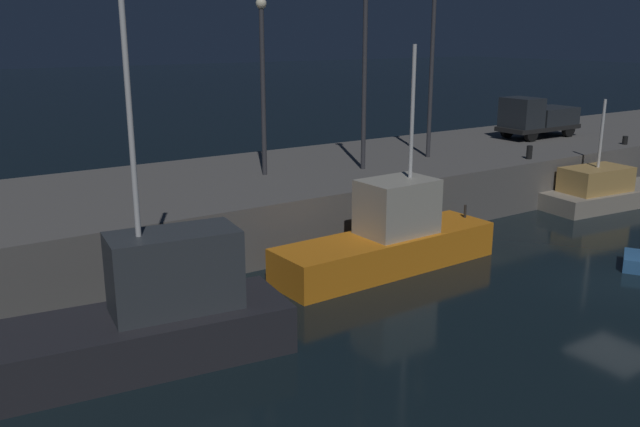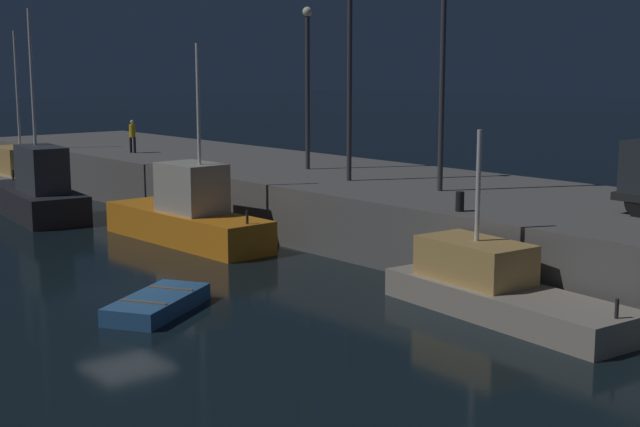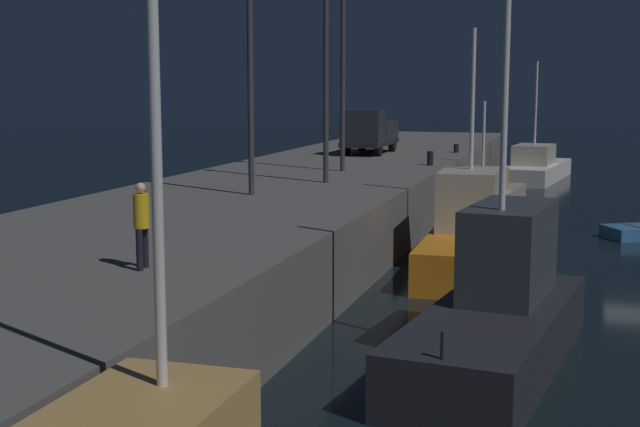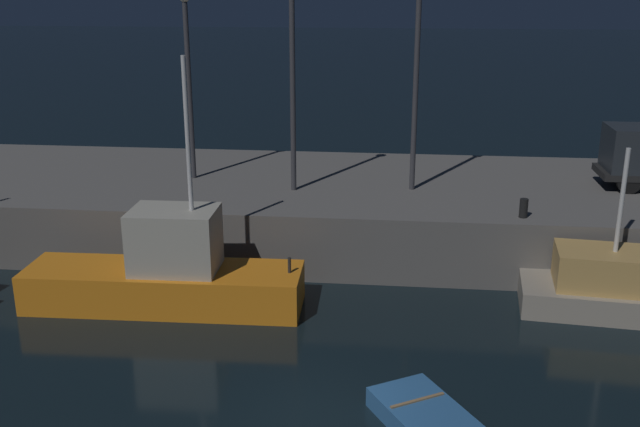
# 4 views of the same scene
# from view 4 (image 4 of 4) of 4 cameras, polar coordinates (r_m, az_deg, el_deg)

# --- Properties ---
(ground_plane) EXTENTS (320.00, 320.00, 0.00)m
(ground_plane) POSITION_cam_4_polar(r_m,az_deg,el_deg) (17.77, -0.37, -15.81)
(ground_plane) COLOR black
(pier_quay) EXTENTS (66.86, 9.97, 2.33)m
(pier_quay) POSITION_cam_4_polar(r_m,az_deg,el_deg) (29.21, 2.56, 0.40)
(pier_quay) COLOR #5B5956
(pier_quay) RESTS_ON ground
(fishing_trawler_red) EXTENTS (8.09, 3.16, 5.21)m
(fishing_trawler_red) POSITION_cam_4_polar(r_m,az_deg,el_deg) (24.52, 23.75, -5.64)
(fishing_trawler_red) COLOR gray
(fishing_trawler_red) RESTS_ON ground
(fishing_boat_orange) EXTENTS (8.74, 2.51, 7.84)m
(fishing_boat_orange) POSITION_cam_4_polar(r_m,az_deg,el_deg) (23.35, -11.90, -4.68)
(fishing_boat_orange) COLOR orange
(fishing_boat_orange) RESTS_ON ground
(lamp_post_west) EXTENTS (0.44, 0.44, 7.22)m
(lamp_post_west) POSITION_cam_4_polar(r_m,az_deg,el_deg) (28.94, -10.29, 10.98)
(lamp_post_west) COLOR #38383D
(lamp_post_west) RESTS_ON pier_quay
(lamp_post_east) EXTENTS (0.44, 0.44, 8.35)m
(lamp_post_east) POSITION_cam_4_polar(r_m,az_deg,el_deg) (26.66, -2.18, 11.97)
(lamp_post_east) COLOR #38383D
(lamp_post_east) RESTS_ON pier_quay
(lamp_post_central) EXTENTS (0.44, 0.44, 8.14)m
(lamp_post_central) POSITION_cam_4_polar(r_m,az_deg,el_deg) (26.97, 7.59, 11.66)
(lamp_post_central) COLOR #38383D
(lamp_post_central) RESTS_ON pier_quay
(bollard_central) EXTENTS (0.28, 0.28, 0.64)m
(bollard_central) POSITION_cam_4_polar(r_m,az_deg,el_deg) (25.11, 15.67, 0.41)
(bollard_central) COLOR black
(bollard_central) RESTS_ON pier_quay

